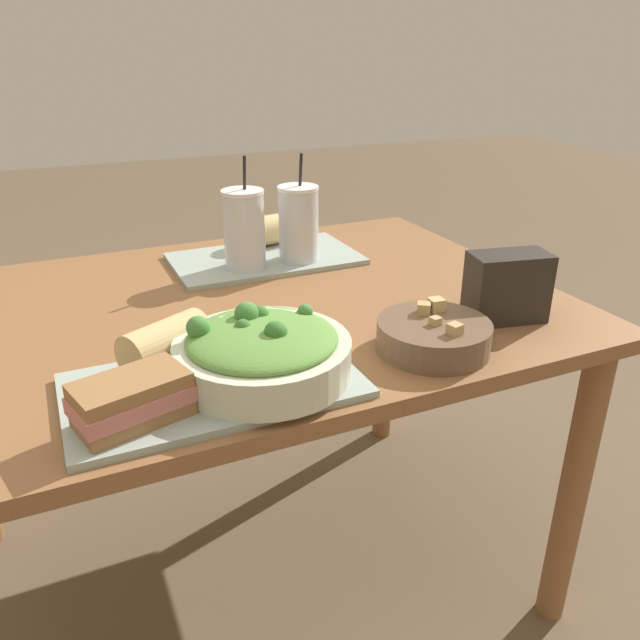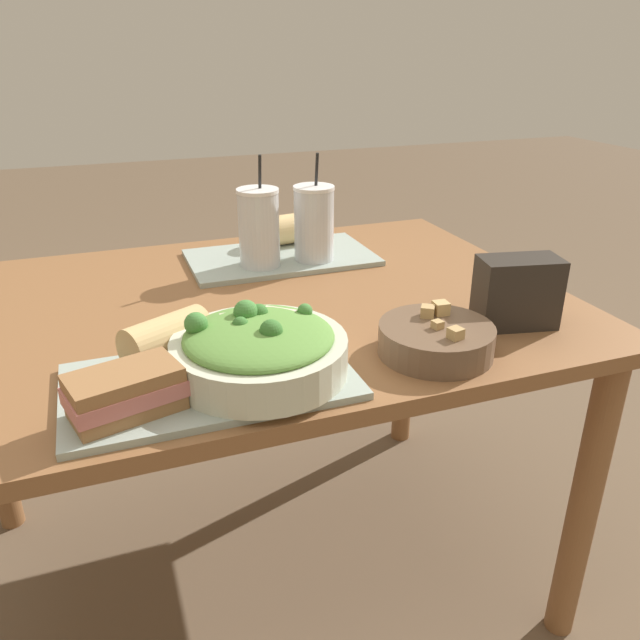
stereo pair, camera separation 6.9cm
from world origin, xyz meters
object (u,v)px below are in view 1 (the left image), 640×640
(soup_bowl, at_px, (434,335))
(drink_cup_dark, at_px, (244,232))
(baguette_far, at_px, (265,231))
(salad_bowl, at_px, (262,350))
(sandwich_near, at_px, (132,400))
(chip_bag, at_px, (507,287))
(drink_cup_red, at_px, (298,226))
(baguette_near, at_px, (167,343))

(soup_bowl, bearing_deg, drink_cup_dark, 108.22)
(baguette_far, bearing_deg, soup_bowl, 177.05)
(salad_bowl, distance_m, baguette_far, 0.67)
(salad_bowl, height_order, soup_bowl, salad_bowl)
(sandwich_near, height_order, chip_bag, chip_bag)
(sandwich_near, xyz_separation_m, baguette_far, (0.43, 0.68, 0.01))
(drink_cup_red, height_order, chip_bag, drink_cup_red)
(salad_bowl, distance_m, baguette_near, 0.16)
(soup_bowl, height_order, sandwich_near, sandwich_near)
(soup_bowl, distance_m, sandwich_near, 0.50)
(drink_cup_dark, distance_m, drink_cup_red, 0.13)
(soup_bowl, bearing_deg, drink_cup_red, 94.07)
(soup_bowl, relative_size, chip_bag, 1.22)
(baguette_near, bearing_deg, salad_bowl, -154.43)
(drink_cup_red, xyz_separation_m, chip_bag, (0.23, -0.45, -0.03))
(salad_bowl, xyz_separation_m, baguette_near, (-0.13, 0.09, -0.00))
(soup_bowl, height_order, chip_bag, chip_bag)
(baguette_near, bearing_deg, baguette_far, -61.14)
(salad_bowl, height_order, drink_cup_red, drink_cup_red)
(baguette_near, height_order, drink_cup_red, drink_cup_red)
(salad_bowl, xyz_separation_m, drink_cup_dark, (0.13, 0.49, 0.04))
(baguette_far, xyz_separation_m, drink_cup_red, (0.03, -0.14, 0.04))
(baguette_far, relative_size, chip_bag, 0.81)
(chip_bag, bearing_deg, baguette_far, 125.83)
(sandwich_near, bearing_deg, chip_bag, -8.68)
(salad_bowl, bearing_deg, sandwich_near, -166.80)
(baguette_near, bearing_deg, soup_bowl, -132.16)
(baguette_far, bearing_deg, baguette_near, 137.26)
(drink_cup_dark, bearing_deg, sandwich_near, -122.02)
(salad_bowl, xyz_separation_m, sandwich_near, (-0.20, -0.05, -0.01))
(drink_cup_dark, xyz_separation_m, chip_bag, (0.36, -0.45, -0.03))
(salad_bowl, relative_size, baguette_far, 2.11)
(drink_cup_red, bearing_deg, sandwich_near, -130.99)
(soup_bowl, bearing_deg, baguette_far, 96.08)
(soup_bowl, distance_m, chip_bag, 0.21)
(soup_bowl, xyz_separation_m, sandwich_near, (-0.50, -0.03, 0.02))
(drink_cup_dark, distance_m, chip_bag, 0.58)
(drink_cup_dark, bearing_deg, chip_bag, -51.36)
(salad_bowl, xyz_separation_m, chip_bag, (0.50, 0.04, 0.01))
(soup_bowl, distance_m, drink_cup_dark, 0.54)
(salad_bowl, distance_m, sandwich_near, 0.21)
(salad_bowl, relative_size, sandwich_near, 1.59)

